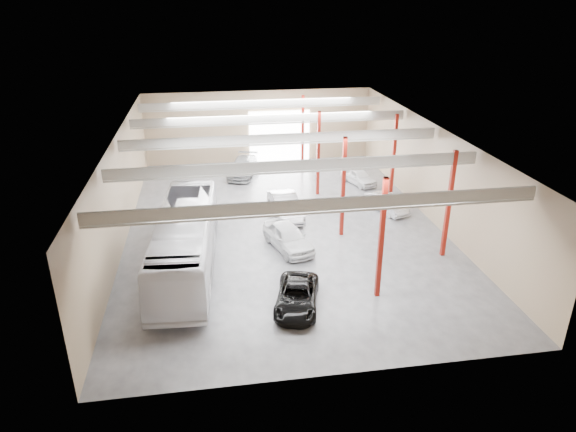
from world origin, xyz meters
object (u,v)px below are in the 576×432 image
object	(u,v)px
black_sedan	(297,296)
coach_bus	(186,241)
car_row_c	(243,167)
car_row_b	(285,206)
car_right_far	(359,176)
car_row_a	(288,237)
car_right_near	(387,203)

from	to	relation	value
black_sedan	coach_bus	bearing A→B (deg)	152.92
black_sedan	car_row_c	bearing A→B (deg)	107.49
coach_bus	car_row_c	bearing A→B (deg)	78.38
car_row_b	black_sedan	bearing A→B (deg)	-100.60
coach_bus	car_row_b	size ratio (longest dim) A/B	2.60
black_sedan	car_row_b	world-z (taller)	car_row_b
car_right_far	car_row_a	bearing A→B (deg)	-144.75
coach_bus	car_row_a	size ratio (longest dim) A/B	2.76
coach_bus	car_row_a	xyz separation A→B (m)	(6.50, 1.69, -1.05)
car_row_b	car_row_c	distance (m)	10.39
car_row_a	car_row_c	size ratio (longest dim) A/B	0.90
car_row_b	car_right_far	size ratio (longest dim) A/B	1.32
car_row_c	coach_bus	bearing A→B (deg)	-89.67
black_sedan	car_row_c	distance (m)	22.26
car_right_near	car_row_a	bearing A→B (deg)	-168.17
black_sedan	car_right_near	size ratio (longest dim) A/B	1.18
car_row_a	car_row_c	distance (m)	15.41
black_sedan	car_right_near	bearing A→B (deg)	67.13
car_right_near	car_right_far	size ratio (longest dim) A/B	1.02
black_sedan	car_row_c	size ratio (longest dim) A/B	0.87
car_row_a	car_right_near	xyz separation A→B (m)	(8.52, 5.05, -0.17)
car_row_c	car_right_near	world-z (taller)	car_row_c
car_right_far	car_right_near	bearing A→B (deg)	-105.93
car_row_b	car_row_a	bearing A→B (deg)	-101.71
car_row_a	car_row_b	bearing A→B (deg)	66.43
car_row_c	car_right_far	xyz separation A→B (m)	(9.93, -3.87, -0.12)
car_row_b	car_right_far	world-z (taller)	car_row_b
car_right_near	car_row_b	bearing A→B (deg)	160.08
black_sedan	car_row_b	bearing A→B (deg)	98.66
car_row_c	car_row_b	bearing A→B (deg)	-60.74
car_row_a	car_right_far	xyz separation A→B (m)	(8.15, 11.44, -0.16)
car_right_near	car_right_far	world-z (taller)	car_right_far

